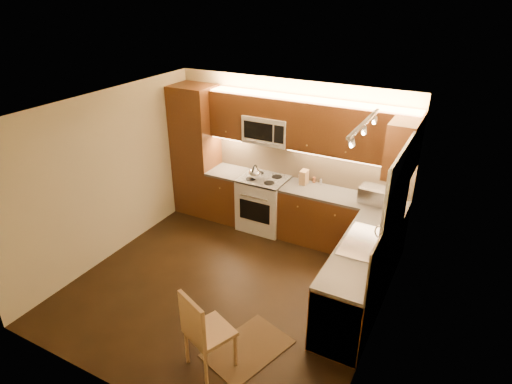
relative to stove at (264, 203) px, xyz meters
The scene contains 37 objects.
floor 1.76m from the stove, 79.85° to the right, with size 4.00×4.00×0.01m, color black.
ceiling 2.66m from the stove, 79.85° to the right, with size 4.00×4.00×0.01m, color beige.
wall_back 0.91m from the stove, 47.29° to the left, with size 4.00×0.01×2.50m, color beige.
wall_front 3.77m from the stove, 85.33° to the right, with size 4.00×0.01×2.50m, color beige.
wall_left 2.51m from the stove, 135.42° to the right, with size 0.01×4.00×2.50m, color beige.
wall_right 2.95m from the stove, 36.06° to the right, with size 0.01×4.00×2.50m, color beige.
pantry 1.52m from the stove, behind, with size 0.70×0.60×2.30m, color #4B2410.
base_cab_back_left 0.69m from the stove, behind, with size 0.62×0.60×0.86m, color #4B2410.
counter_back_left 0.81m from the stove, behind, with size 0.62×0.60×0.04m, color #3D3A37.
base_cab_back_right 1.34m from the stove, ahead, with size 1.92×0.60×0.86m, color #4B2410.
counter_back_right 1.40m from the stove, ahead, with size 1.92×0.60×0.04m, color #3D3A37.
base_cab_right 2.37m from the stove, 32.52° to the right, with size 0.60×2.00×0.86m, color #4B2410.
counter_right 2.41m from the stove, 32.52° to the right, with size 0.60×2.00×0.04m, color #3D3A37.
dishwasher 2.81m from the stove, 44.64° to the right, with size 0.58×0.60×0.84m, color silver.
backsplash_back 1.03m from the stove, 25.86° to the left, with size 3.30×0.02×0.60m, color tan.
backsplash_right 2.72m from the stove, 29.11° to the right, with size 0.02×2.00×0.60m, color tan.
upper_cab_back_left 1.58m from the stove, 167.74° to the left, with size 0.62×0.35×0.75m, color #4B2410.
upper_cab_back_right 1.95m from the stove, ahead, with size 1.92×0.35×0.75m, color #4B2410.
upper_cab_bridge 1.64m from the stove, 90.00° to the left, with size 0.76×0.35×0.31m, color #4B2410.
upper_cab_right_corner 2.57m from the stove, ahead, with size 0.35×0.50×0.75m, color #4B2410.
stove is the anchor object (origin of this frame).
microwave 1.27m from the stove, 90.00° to the left, with size 0.76×0.38×0.44m, color silver, non-canonical shape.
window_frame 2.79m from the stove, 26.21° to the right, with size 0.03×1.44×1.24m, color silver.
window_blinds 2.77m from the stove, 26.41° to the right, with size 0.02×1.36×1.16m, color silver.
sink 2.35m from the stove, 29.36° to the right, with size 0.52×0.86×0.15m, color silver, non-canonical shape.
faucet 2.52m from the stove, 27.30° to the right, with size 0.20×0.04×0.30m, color silver, non-canonical shape.
track_light_bar 3.01m from the stove, 34.57° to the right, with size 0.04×1.20×0.03m, color silver.
kettle 0.60m from the stove, 143.49° to the right, with size 0.21×0.21×0.25m, color silver, non-canonical shape.
toaster_oven 1.88m from the stove, ahead, with size 0.39×0.29×0.24m, color silver.
knife_block 0.86m from the stove, 12.48° to the left, with size 0.10×0.17×0.23m, color #A07D48.
spice_jar_a 0.77m from the stove, 26.75° to the left, with size 0.04×0.04×0.10m, color silver.
spice_jar_b 0.95m from the stove, 18.85° to the left, with size 0.05×0.05×0.09m, color brown.
spice_jar_c 1.05m from the stove, 15.31° to the left, with size 0.04×0.04×0.10m, color silver.
spice_jar_d 0.82m from the stove, 23.72° to the left, with size 0.05×0.05×0.09m, color #AE6534.
soap_bottle 2.40m from the stove, 21.56° to the right, with size 0.09×0.09×0.20m, color white.
rug 2.84m from the stove, 66.65° to the right, with size 0.64×0.96×0.01m, color black.
dining_chair 3.07m from the stove, 73.70° to the right, with size 0.44×0.44×1.00m, color #A07D48, non-canonical shape.
Camera 1 is at (2.62, -4.11, 3.81)m, focal length 30.24 mm.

